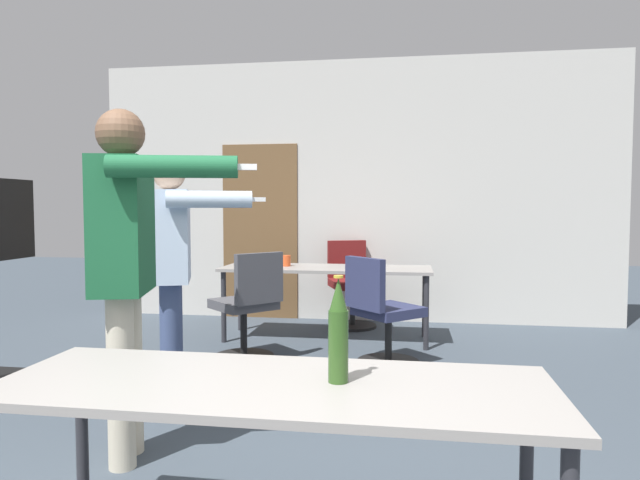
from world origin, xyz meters
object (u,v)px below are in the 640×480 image
object	(u,v)px
office_chair_far_right	(382,315)
drink_cup	(286,261)
person_right_polo	(172,254)
office_chair_mid_tucked	(351,286)
person_left_plaid	(126,250)
office_chair_near_pushed	(248,309)
beer_bottle	(338,332)

from	to	relation	value
office_chair_far_right	drink_cup	bearing A→B (deg)	-175.48
person_right_polo	drink_cup	size ratio (longest dim) A/B	15.09
person_right_polo	office_chair_mid_tucked	distance (m)	2.75
person_left_plaid	office_chair_far_right	bearing A→B (deg)	133.71
person_left_plaid	office_chair_near_pushed	size ratio (longest dim) A/B	1.93
beer_bottle	person_left_plaid	bearing A→B (deg)	145.69
person_left_plaid	drink_cup	bearing A→B (deg)	160.96
office_chair_far_right	drink_cup	world-z (taller)	office_chair_far_right
person_right_polo	office_chair_far_right	size ratio (longest dim) A/B	1.82
person_right_polo	office_chair_near_pushed	world-z (taller)	person_right_polo
office_chair_far_right	beer_bottle	world-z (taller)	beer_bottle
beer_bottle	drink_cup	size ratio (longest dim) A/B	3.34
office_chair_near_pushed	office_chair_mid_tucked	size ratio (longest dim) A/B	1.00
office_chair_mid_tucked	beer_bottle	bearing A→B (deg)	74.38
office_chair_mid_tucked	office_chair_near_pushed	bearing A→B (deg)	44.30
person_left_plaid	office_chair_far_right	distance (m)	2.41
person_left_plaid	office_chair_near_pushed	world-z (taller)	person_left_plaid
person_right_polo	person_left_plaid	distance (m)	1.03
office_chair_mid_tucked	drink_cup	size ratio (longest dim) A/B	8.54
beer_bottle	person_right_polo	bearing A→B (deg)	127.18
person_right_polo	office_chair_mid_tucked	bearing A→B (deg)	138.99
person_left_plaid	beer_bottle	world-z (taller)	person_left_plaid
office_chair_far_right	office_chair_near_pushed	bearing A→B (deg)	-133.05
office_chair_near_pushed	office_chair_mid_tucked	distance (m)	1.72
person_right_polo	beer_bottle	world-z (taller)	person_right_polo
office_chair_mid_tucked	person_left_plaid	bearing A→B (deg)	56.28
office_chair_near_pushed	beer_bottle	size ratio (longest dim) A/B	2.56
office_chair_mid_tucked	beer_bottle	xyz separation A→B (m)	(0.40, -4.33, 0.45)
office_chair_far_right	beer_bottle	distance (m)	2.83
person_left_plaid	office_chair_far_right	world-z (taller)	person_left_plaid
person_right_polo	office_chair_near_pushed	bearing A→B (deg)	144.74
person_left_plaid	office_chair_mid_tucked	bearing A→B (deg)	152.48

